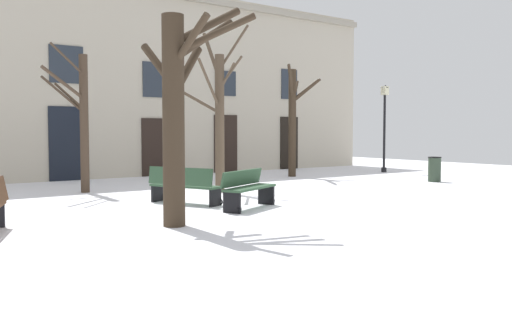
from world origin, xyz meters
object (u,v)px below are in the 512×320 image
Objects in this scene: tree_center at (293,117)px; bench_near_lamp at (184,185)px; streetlamp at (385,119)px; litter_bin at (435,169)px; tree_near_facade at (219,114)px; tree_left_of_center at (82,119)px; bench_near_center_tree at (248,188)px; tree_foreground at (178,104)px.

tree_center is 8.37m from bench_near_lamp.
streetlamp is 4.60m from litter_bin.
tree_near_facade reaches higher than streetlamp.
tree_near_facade reaches higher than tree_left_of_center.
tree_left_of_center is (-3.20, 2.07, -0.15)m from tree_near_facade.
bench_near_lamp is at bearing 179.81° from litter_bin.
litter_bin is at bearing -16.37° from bench_near_center_tree.
bench_near_lamp is at bearing 60.47° from tree_foreground.
tree_near_facade is 5.62m from tree_center.
tree_foreground is 0.86× the size of tree_near_facade.
tree_near_facade is 3.75m from bench_near_center_tree.
tree_near_facade is 1.29× the size of streetlamp.
tree_center is at bearing 120.95° from litter_bin.
tree_left_of_center is 2.34× the size of bench_near_center_tree.
bench_near_lamp is (1.39, 2.46, -1.76)m from tree_foreground.
tree_left_of_center is at bearing -7.00° from bench_near_lamp.
tree_foreground is 3.33m from bench_near_lamp.
tree_left_of_center reaches higher than streetlamp.
tree_center is 1.02× the size of tree_left_of_center.
tree_foreground is 1.02× the size of tree_left_of_center.
tree_near_facade is 7.95m from litter_bin.
litter_bin is (7.56, -1.69, -1.79)m from tree_near_facade.
tree_center is at bearing 172.54° from streetlamp.
tree_foreground is at bearing 178.63° from bench_near_center_tree.
streetlamp is 12.13m from bench_near_lamp.
bench_near_center_tree is 1.68m from bench_near_lamp.
tree_left_of_center reaches higher than litter_bin.
tree_foreground is 2.19× the size of bench_near_lamp.
tree_near_facade is at bearing -32.90° from tree_left_of_center.
tree_left_of_center is at bearing 160.74° from litter_bin.
bench_near_center_tree is at bearing -110.23° from tree_near_facade.
bench_near_center_tree is (-10.54, -5.22, -1.79)m from streetlamp.
bench_near_lamp is (-11.38, -3.77, -1.80)m from streetlamp.
tree_near_facade is 9.63m from streetlamp.
tree_center reaches higher than bench_near_center_tree.
tree_near_facade is at bearing -167.29° from streetlamp.
tree_foreground is 1.12× the size of streetlamp.
tree_center is at bearing 39.37° from tree_foreground.
tree_near_facade is 3.82m from tree_left_of_center.
tree_left_of_center is 1.10× the size of streetlamp.
tree_left_of_center reaches higher than bench_near_lamp.
tree_center is 2.38× the size of bench_near_center_tree.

